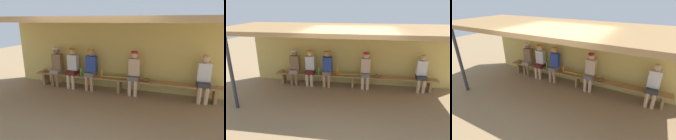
{
  "view_description": "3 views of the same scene",
  "coord_description": "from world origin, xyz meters",
  "views": [
    {
      "loc": [
        1.44,
        -3.88,
        2.24
      ],
      "look_at": [
        -0.14,
        1.2,
        0.82
      ],
      "focal_mm": 29.79,
      "sensor_mm": 36.0,
      "label": 1
    },
    {
      "loc": [
        0.47,
        -5.24,
        2.98
      ],
      "look_at": [
        -0.53,
        1.29,
        0.74
      ],
      "focal_mm": 31.01,
      "sensor_mm": 36.0,
      "label": 2
    },
    {
      "loc": [
        2.12,
        -3.44,
        3.07
      ],
      "look_at": [
        -0.34,
        1.15,
        0.75
      ],
      "focal_mm": 26.61,
      "sensor_mm": 36.0,
      "label": 3
    }
  ],
  "objects": [
    {
      "name": "baseball_bat",
      "position": [
        -0.11,
        1.55,
        0.49
      ],
      "size": [
        0.84,
        0.1,
        0.07
      ],
      "primitive_type": "cylinder",
      "rotation": [
        0.0,
        1.57,
        0.04
      ],
      "color": "#B28C33",
      "rests_on": "bench"
    },
    {
      "name": "player_near_post",
      "position": [
        2.41,
        1.55,
        0.73
      ],
      "size": [
        0.34,
        0.42,
        1.34
      ],
      "color": "#333338",
      "rests_on": "ground"
    },
    {
      "name": "player_shirtless_tan",
      "position": [
        -1.65,
        1.55,
        0.75
      ],
      "size": [
        0.34,
        0.42,
        1.34
      ],
      "color": "#591E19",
      "rests_on": "ground"
    },
    {
      "name": "baseball_glove_worn",
      "position": [
        -2.78,
        1.56,
        0.51
      ],
      "size": [
        0.27,
        0.29,
        0.09
      ],
      "primitive_type": "ellipsoid",
      "rotation": [
        0.0,
        0.0,
        5.23
      ],
      "color": "olive",
      "rests_on": "bench"
    },
    {
      "name": "baseball_glove_tan",
      "position": [
        0.86,
        1.54,
        0.51
      ],
      "size": [
        0.24,
        0.28,
        0.09
      ],
      "primitive_type": "ellipsoid",
      "rotation": [
        0.0,
        0.0,
        1.22
      ],
      "color": "brown",
      "rests_on": "bench"
    },
    {
      "name": "player_in_blue",
      "position": [
        -2.26,
        1.55,
        0.75
      ],
      "size": [
        0.34,
        0.42,
        1.34
      ],
      "color": "gray",
      "rests_on": "ground"
    },
    {
      "name": "ground_plane",
      "position": [
        0.0,
        0.0,
        0.0
      ],
      "size": [
        24.0,
        24.0,
        0.0
      ],
      "primitive_type": "plane",
      "color": "#937754"
    },
    {
      "name": "water_bottle_green",
      "position": [
        -0.6,
        1.57,
        0.57
      ],
      "size": [
        0.07,
        0.07,
        0.23
      ],
      "color": "orange",
      "rests_on": "bench"
    },
    {
      "name": "bench",
      "position": [
        0.0,
        1.55,
        0.39
      ],
      "size": [
        6.0,
        0.36,
        0.46
      ],
      "color": "#9E7547",
      "rests_on": "ground"
    },
    {
      "name": "back_wall",
      "position": [
        0.0,
        2.0,
        1.1
      ],
      "size": [
        8.0,
        0.2,
        2.2
      ],
      "primitive_type": "cube",
      "color": "#D8BC60",
      "rests_on": "ground"
    },
    {
      "name": "dugout_roof",
      "position": [
        0.0,
        0.7,
        2.26
      ],
      "size": [
        8.0,
        2.8,
        0.12
      ],
      "primitive_type": "cube",
      "color": "#9E7547",
      "rests_on": "back_wall"
    },
    {
      "name": "support_post",
      "position": [
        -3.34,
        -0.55,
        1.1
      ],
      "size": [
        0.1,
        0.1,
        2.2
      ],
      "primitive_type": "cylinder",
      "color": "#2D333D",
      "rests_on": "ground"
    },
    {
      "name": "player_rightmost",
      "position": [
        0.46,
        1.55,
        0.75
      ],
      "size": [
        0.34,
        0.42,
        1.34
      ],
      "color": "slate",
      "rests_on": "ground"
    },
    {
      "name": "player_in_white",
      "position": [
        -0.98,
        1.55,
        0.75
      ],
      "size": [
        0.34,
        0.42,
        1.34
      ],
      "color": "slate",
      "rests_on": "ground"
    },
    {
      "name": "water_bottle_blue",
      "position": [
        -1.31,
        1.5,
        0.58
      ],
      "size": [
        0.06,
        0.06,
        0.25
      ],
      "color": "green",
      "rests_on": "bench"
    }
  ]
}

